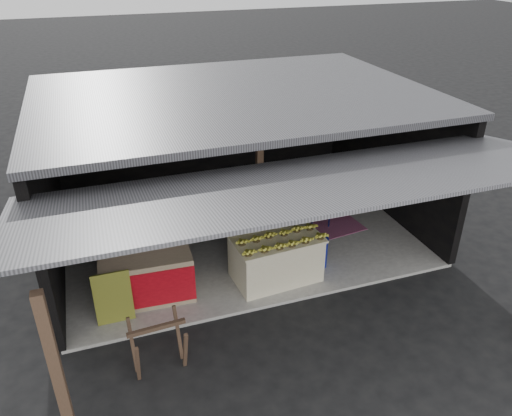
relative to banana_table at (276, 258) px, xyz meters
name	(u,v)px	position (x,y,z in m)	size (l,w,h in m)	color
ground	(280,305)	(-0.19, -0.70, -0.49)	(80.00, 80.00, 0.00)	black
concrete_slab	(236,232)	(-0.19, 1.80, -0.46)	(7.00, 5.00, 0.06)	gray
shophouse	(230,134)	(-0.19, 2.11, 1.61)	(7.40, 7.29, 3.02)	black
banana_table	(276,258)	(0.00, 0.00, 0.00)	(1.62, 1.07, 0.86)	white
banana_pile	(276,233)	(0.00, 0.00, 0.51)	(1.43, 0.86, 0.17)	gold
white_crate	(264,232)	(0.05, 0.76, 0.08)	(0.97, 0.70, 1.02)	white
neighbor_stall	(147,276)	(-2.25, 0.14, 0.04)	(1.53, 0.75, 1.55)	#998466
green_signboard	(113,298)	(-2.84, -0.24, 0.01)	(0.59, 0.04, 0.88)	black
sawhorse	(158,342)	(-2.33, -1.47, 0.02)	(0.81, 0.74, 0.80)	#493124
water_barrel	(317,253)	(0.87, 0.11, -0.15)	(0.37, 0.37, 0.55)	navy
plastic_chair	(319,199)	(1.61, 1.62, 0.12)	(0.53, 0.53, 0.94)	#0A0D38
magenta_rug	(325,226)	(1.67, 1.36, -0.42)	(1.50, 1.00, 0.01)	maroon
picture_frames	(198,113)	(-0.36, 4.19, 1.44)	(1.62, 0.04, 0.46)	black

